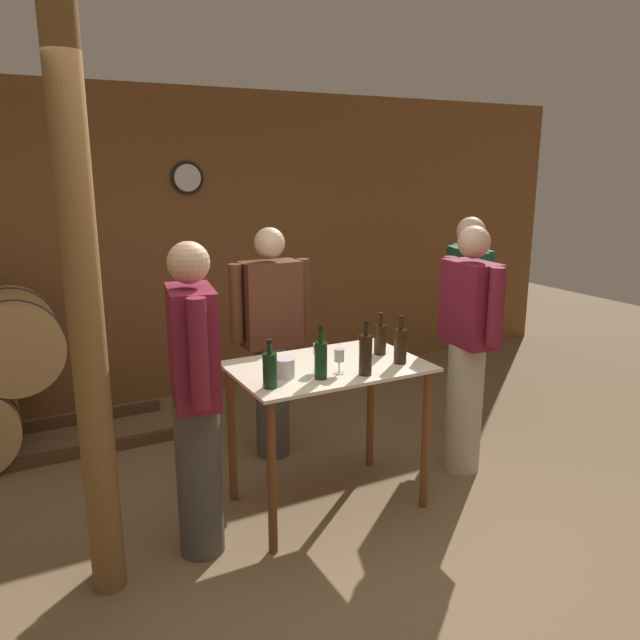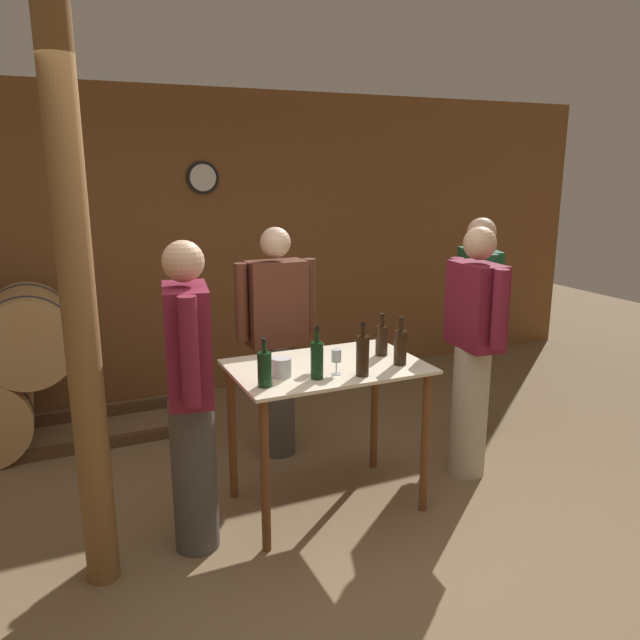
% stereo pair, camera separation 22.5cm
% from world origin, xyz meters
% --- Properties ---
extents(ground_plane, '(14.00, 14.00, 0.00)m').
position_xyz_m(ground_plane, '(0.00, 0.00, 0.00)').
color(ground_plane, brown).
extents(back_wall, '(8.40, 0.08, 2.70)m').
position_xyz_m(back_wall, '(0.00, 2.87, 1.35)').
color(back_wall, brown).
rests_on(back_wall, ground_plane).
extents(tasting_table, '(1.13, 0.74, 0.90)m').
position_xyz_m(tasting_table, '(0.18, 0.54, 0.74)').
color(tasting_table, beige).
rests_on(tasting_table, ground_plane).
extents(wooden_post, '(0.16, 0.16, 2.70)m').
position_xyz_m(wooden_post, '(-1.16, 0.35, 1.35)').
color(wooden_post, brown).
rests_on(wooden_post, ground_plane).
extents(wine_bottle_far_left, '(0.08, 0.08, 0.26)m').
position_xyz_m(wine_bottle_far_left, '(-0.27, 0.34, 1.00)').
color(wine_bottle_far_left, black).
rests_on(wine_bottle_far_left, tasting_table).
extents(wine_bottle_left, '(0.07, 0.07, 0.29)m').
position_xyz_m(wine_bottle_left, '(0.03, 0.34, 1.02)').
color(wine_bottle_left, black).
rests_on(wine_bottle_left, tasting_table).
extents(wine_bottle_center, '(0.07, 0.07, 0.30)m').
position_xyz_m(wine_bottle_center, '(0.28, 0.28, 1.03)').
color(wine_bottle_center, black).
rests_on(wine_bottle_center, tasting_table).
extents(wine_bottle_right, '(0.08, 0.08, 0.26)m').
position_xyz_m(wine_bottle_right, '(0.57, 0.58, 1.00)').
color(wine_bottle_right, black).
rests_on(wine_bottle_right, tasting_table).
extents(wine_bottle_far_right, '(0.08, 0.08, 0.29)m').
position_xyz_m(wine_bottle_far_right, '(0.58, 0.37, 1.01)').
color(wine_bottle_far_right, black).
rests_on(wine_bottle_far_right, tasting_table).
extents(wine_glass_near_left, '(0.06, 0.06, 0.16)m').
position_xyz_m(wine_glass_near_left, '(0.09, 0.48, 1.02)').
color(wine_glass_near_left, silver).
rests_on(wine_glass_near_left, tasting_table).
extents(wine_glass_near_center, '(0.06, 0.06, 0.14)m').
position_xyz_m(wine_glass_near_center, '(0.16, 0.37, 1.00)').
color(wine_glass_near_center, silver).
rests_on(wine_glass_near_center, tasting_table).
extents(ice_bucket, '(0.11, 0.11, 0.11)m').
position_xyz_m(ice_bucket, '(-0.14, 0.46, 0.96)').
color(ice_bucket, silver).
rests_on(ice_bucket, tasting_table).
extents(person_host, '(0.25, 0.59, 1.68)m').
position_xyz_m(person_host, '(1.22, 0.51, 0.89)').
color(person_host, '#B7AD93').
rests_on(person_host, ground_plane).
extents(person_visitor_with_scarf, '(0.34, 0.56, 1.68)m').
position_xyz_m(person_visitor_with_scarf, '(1.62, 1.00, 0.89)').
color(person_visitor_with_scarf, '#B7AD93').
rests_on(person_visitor_with_scarf, ground_plane).
extents(person_visitor_bearded, '(0.59, 0.24, 1.64)m').
position_xyz_m(person_visitor_bearded, '(0.16, 1.33, 0.87)').
color(person_visitor_bearded, '#4C4742').
rests_on(person_visitor_bearded, ground_plane).
extents(person_visitor_near_door, '(0.29, 0.58, 1.69)m').
position_xyz_m(person_visitor_near_door, '(-0.66, 0.42, 0.89)').
color(person_visitor_near_door, '#4C4742').
rests_on(person_visitor_near_door, ground_plane).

